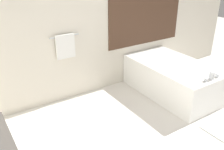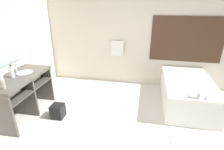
% 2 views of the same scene
% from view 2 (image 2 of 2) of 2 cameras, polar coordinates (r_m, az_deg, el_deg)
% --- Properties ---
extents(ground_plane, '(16.00, 16.00, 0.00)m').
position_cam_2_polar(ground_plane, '(3.21, 0.35, -19.15)').
color(ground_plane, silver).
rests_on(ground_plane, ground).
extents(wall_back_with_blinds, '(7.40, 0.13, 2.70)m').
position_cam_2_polar(wall_back_with_blinds, '(4.65, 6.34, 12.93)').
color(wall_back_with_blinds, silver).
rests_on(wall_back_with_blinds, ground_plane).
extents(vanity_counter, '(0.64, 1.28, 0.85)m').
position_cam_2_polar(vanity_counter, '(3.82, -27.42, -3.63)').
color(vanity_counter, '#4C4742').
rests_on(vanity_counter, ground_plane).
extents(sink_faucet, '(0.09, 0.04, 0.18)m').
position_cam_2_polar(sink_faucet, '(3.93, -28.84, 2.15)').
color(sink_faucet, silver).
rests_on(sink_faucet, vanity_counter).
extents(bathtub, '(1.01, 1.73, 0.70)m').
position_cam_2_polar(bathtub, '(4.20, 23.23, -4.83)').
color(bathtub, white).
rests_on(bathtub, ground_plane).
extents(water_bottle_1, '(0.06, 0.06, 0.26)m').
position_cam_2_polar(water_bottle_1, '(3.47, -32.53, -0.55)').
color(water_bottle_1, white).
rests_on(water_bottle_1, vanity_counter).
extents(water_bottle_2, '(0.06, 0.06, 0.24)m').
position_cam_2_polar(water_bottle_2, '(3.66, -29.88, 0.96)').
color(water_bottle_2, white).
rests_on(water_bottle_2, vanity_counter).
extents(soap_dispenser, '(0.06, 0.06, 0.20)m').
position_cam_2_polar(soap_dispenser, '(3.25, -31.97, -2.61)').
color(soap_dispenser, gray).
rests_on(soap_dispenser, vanity_counter).
extents(waste_bin, '(0.23, 0.23, 0.27)m').
position_cam_2_polar(waste_bin, '(3.70, -17.26, -11.18)').
color(waste_bin, black).
rests_on(waste_bin, ground_plane).
extents(bath_mat, '(0.58, 0.71, 0.02)m').
position_cam_2_polar(bath_mat, '(3.25, 24.11, -20.74)').
color(bath_mat, white).
rests_on(bath_mat, ground_plane).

